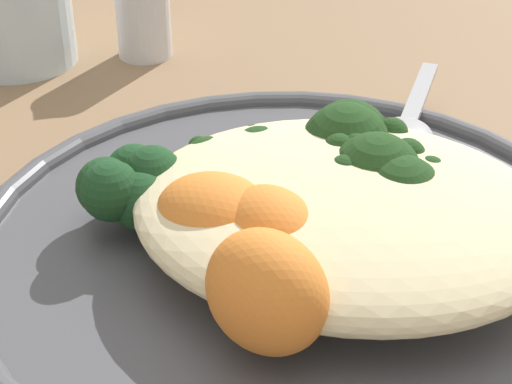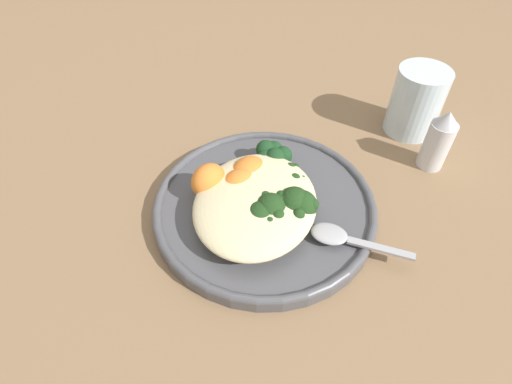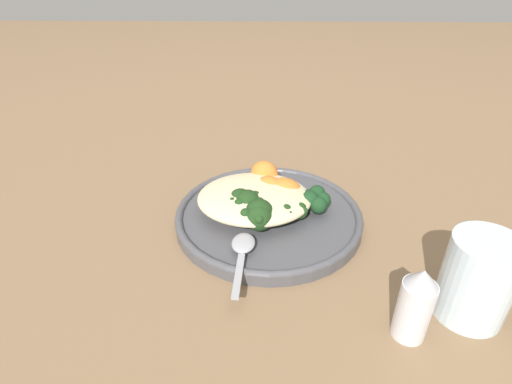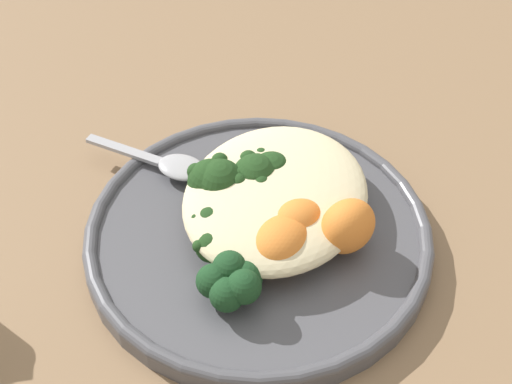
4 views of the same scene
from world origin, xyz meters
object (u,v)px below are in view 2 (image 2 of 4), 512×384
object	(u,v)px
broccoli_stalk_1	(268,207)
broccoli_stalk_4	(280,185)
broccoli_stalk_3	(289,200)
spoon	(338,236)
sweet_potato_chunk_1	(209,181)
water_glass	(416,102)
plate	(265,206)
broccoli_stalk_5	(280,176)
broccoli_stalk_2	(293,205)
sweet_potato_chunk_2	(240,184)
kale_tuft	(272,154)
broccoli_stalk_0	(262,215)
quinoa_mound	(255,203)
sweet_potato_chunk_0	(248,173)
salt_shaker	(439,140)

from	to	relation	value
broccoli_stalk_1	broccoli_stalk_4	bearing A→B (deg)	135.08
broccoli_stalk_3	spoon	bearing A→B (deg)	-3.74
sweet_potato_chunk_1	water_glass	bearing A→B (deg)	-46.36
broccoli_stalk_4	spoon	bearing A→B (deg)	-47.57
plate	broccoli_stalk_5	xyz separation A→B (m)	(0.04, -0.01, 0.02)
broccoli_stalk_2	water_glass	bearing A→B (deg)	83.41
sweet_potato_chunk_2	kale_tuft	size ratio (longest dim) A/B	1.02
broccoli_stalk_1	broccoli_stalk_4	world-z (taller)	broccoli_stalk_1
broccoli_stalk_3	sweet_potato_chunk_2	world-z (taller)	broccoli_stalk_3
broccoli_stalk_1	broccoli_stalk_0	bearing A→B (deg)	-56.00
broccoli_stalk_0	spoon	xyz separation A→B (m)	(0.00, -0.09, -0.01)
broccoli_stalk_4	kale_tuft	size ratio (longest dim) A/B	1.88
quinoa_mound	sweet_potato_chunk_2	xyz separation A→B (m)	(0.02, 0.03, 0.00)
kale_tuft	quinoa_mound	bearing A→B (deg)	-178.58
broccoli_stalk_0	broccoli_stalk_3	xyz separation A→B (m)	(0.03, -0.03, 0.00)
quinoa_mound	spoon	distance (m)	0.11
sweet_potato_chunk_1	spoon	xyz separation A→B (m)	(-0.03, -0.17, -0.02)
sweet_potato_chunk_0	water_glass	xyz separation A→B (m)	(0.21, -0.21, 0.01)
broccoli_stalk_0	broccoli_stalk_2	size ratio (longest dim) A/B	0.80
sweet_potato_chunk_1	spoon	size ratio (longest dim) A/B	0.39
water_glass	salt_shaker	world-z (taller)	water_glass
broccoli_stalk_0	water_glass	size ratio (longest dim) A/B	0.77
broccoli_stalk_3	sweet_potato_chunk_1	world-z (taller)	sweet_potato_chunk_1
sweet_potato_chunk_0	salt_shaker	bearing A→B (deg)	-61.72
sweet_potato_chunk_1	water_glass	xyz separation A→B (m)	(0.24, -0.25, 0.01)
spoon	water_glass	bearing A→B (deg)	76.33
broccoli_stalk_0	broccoli_stalk_2	bearing A→B (deg)	99.74
broccoli_stalk_2	kale_tuft	world-z (taller)	broccoli_stalk_2
broccoli_stalk_3	sweet_potato_chunk_0	distance (m)	0.07
spoon	quinoa_mound	bearing A→B (deg)	175.73
quinoa_mound	broccoli_stalk_2	world-z (taller)	broccoli_stalk_2
broccoli_stalk_3	salt_shaker	size ratio (longest dim) A/B	1.03
broccoli_stalk_2	sweet_potato_chunk_2	bearing A→B (deg)	-169.56
sweet_potato_chunk_1	broccoli_stalk_0	bearing A→B (deg)	-112.41
broccoli_stalk_3	kale_tuft	size ratio (longest dim) A/B	2.04
quinoa_mound	sweet_potato_chunk_2	bearing A→B (deg)	48.56
broccoli_stalk_2	salt_shaker	world-z (taller)	salt_shaker
sweet_potato_chunk_0	broccoli_stalk_2	bearing A→B (deg)	-119.66
quinoa_mound	broccoli_stalk_3	world-z (taller)	broccoli_stalk_3
broccoli_stalk_2	spoon	world-z (taller)	broccoli_stalk_2
broccoli_stalk_4	broccoli_stalk_0	bearing A→B (deg)	-111.90
water_glass	sweet_potato_chunk_1	bearing A→B (deg)	133.64
broccoli_stalk_0	kale_tuft	size ratio (longest dim) A/B	1.69
quinoa_mound	broccoli_stalk_2	size ratio (longest dim) A/B	1.75
sweet_potato_chunk_0	broccoli_stalk_0	bearing A→B (deg)	-150.81
broccoli_stalk_1	sweet_potato_chunk_1	world-z (taller)	sweet_potato_chunk_1
broccoli_stalk_1	kale_tuft	size ratio (longest dim) A/B	1.69
sweet_potato_chunk_0	sweet_potato_chunk_1	world-z (taller)	sweet_potato_chunk_1
broccoli_stalk_1	broccoli_stalk_2	distance (m)	0.03
broccoli_stalk_0	broccoli_stalk_5	xyz separation A→B (m)	(0.08, -0.00, -0.01)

